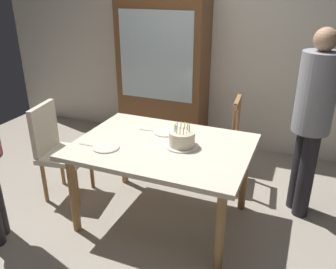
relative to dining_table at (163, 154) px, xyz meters
name	(u,v)px	position (x,y,z in m)	size (l,w,h in m)	color
ground	(163,218)	(0.00, 0.00, -0.66)	(6.40, 6.40, 0.00)	#9E9384
back_wall	(222,45)	(0.00, 1.85, 0.64)	(6.40, 0.10, 2.60)	silver
dining_table	(163,154)	(0.00, 0.00, 0.00)	(1.47, 1.07, 0.75)	beige
birthday_cake	(182,139)	(0.16, 0.03, 0.15)	(0.28, 0.28, 0.20)	silver
plate_near_celebrant	(106,147)	(-0.40, -0.24, 0.09)	(0.22, 0.22, 0.01)	silver
plate_far_side	(166,132)	(-0.07, 0.24, 0.09)	(0.22, 0.22, 0.01)	silver
fork_near_celebrant	(89,145)	(-0.56, -0.25, 0.09)	(0.18, 0.02, 0.01)	silver
fork_far_side	(149,130)	(-0.23, 0.23, 0.09)	(0.18, 0.02, 0.01)	silver
chair_spindle_back	(218,142)	(0.27, 0.86, -0.20)	(0.48, 0.48, 0.95)	tan
chair_upholstered	(57,146)	(-1.12, -0.01, -0.13)	(0.51, 0.51, 0.95)	beige
person_guest	(313,115)	(1.13, 0.61, 0.30)	(0.32, 0.32, 1.69)	#262328
china_cabinet	(163,73)	(-0.66, 1.56, 0.29)	(1.10, 0.45, 1.90)	brown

